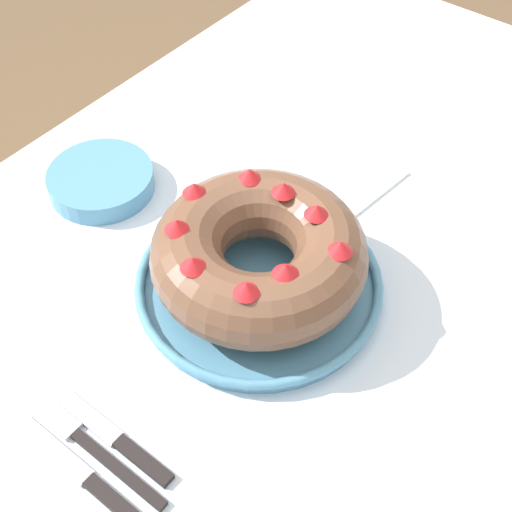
# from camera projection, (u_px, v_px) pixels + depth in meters

# --- Properties ---
(dining_table) EXTENTS (1.56, 0.91, 0.78)m
(dining_table) POSITION_uv_depth(u_px,v_px,m) (259.00, 334.00, 0.97)
(dining_table) COLOR silver
(dining_table) RESTS_ON ground_plane
(serving_dish) EXTENTS (0.31, 0.31, 0.03)m
(serving_dish) POSITION_uv_depth(u_px,v_px,m) (256.00, 286.00, 0.89)
(serving_dish) COLOR #518EB2
(serving_dish) RESTS_ON dining_table
(bundt_cake) EXTENTS (0.26, 0.26, 0.10)m
(bundt_cake) POSITION_uv_depth(u_px,v_px,m) (256.00, 255.00, 0.84)
(bundt_cake) COLOR brown
(bundt_cake) RESTS_ON serving_dish
(fork) EXTENTS (0.02, 0.18, 0.01)m
(fork) POSITION_uv_depth(u_px,v_px,m) (91.00, 447.00, 0.76)
(fork) COLOR black
(fork) RESTS_ON dining_table
(serving_knife) EXTENTS (0.02, 0.20, 0.01)m
(serving_knife) POSITION_uv_depth(u_px,v_px,m) (91.00, 482.00, 0.73)
(serving_knife) COLOR black
(serving_knife) RESTS_ON dining_table
(cake_knife) EXTENTS (0.02, 0.17, 0.01)m
(cake_knife) POSITION_uv_depth(u_px,v_px,m) (120.00, 442.00, 0.76)
(cake_knife) COLOR black
(cake_knife) RESTS_ON dining_table
(side_bowl) EXTENTS (0.15, 0.15, 0.03)m
(side_bowl) POSITION_uv_depth(u_px,v_px,m) (101.00, 181.00, 1.01)
(side_bowl) COLOR #518EB2
(side_bowl) RESTS_ON dining_table
(napkin) EXTENTS (0.14, 0.10, 0.00)m
(napkin) POSITION_uv_depth(u_px,v_px,m) (357.00, 180.00, 1.03)
(napkin) COLOR white
(napkin) RESTS_ON dining_table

